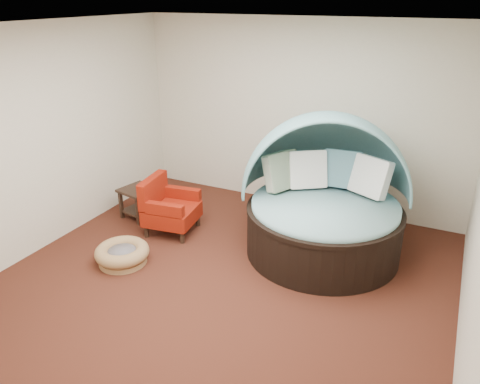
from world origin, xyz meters
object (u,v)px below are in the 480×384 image
at_px(canopy_daybed, 325,190).
at_px(red_armchair, 168,207).
at_px(side_table, 139,199).
at_px(pet_basket, 122,254).

height_order(canopy_daybed, red_armchair, canopy_daybed).
bearing_deg(canopy_daybed, side_table, 166.67).
xyz_separation_m(pet_basket, side_table, (-0.59, 1.15, 0.17)).
distance_m(red_armchair, side_table, 0.67).
xyz_separation_m(canopy_daybed, red_armchair, (-2.06, -0.46, -0.46)).
height_order(red_armchair, side_table, red_armchair).
xyz_separation_m(pet_basket, red_armchair, (0.05, 0.96, 0.24)).
height_order(pet_basket, red_armchair, red_armchair).
xyz_separation_m(red_armchair, side_table, (-0.64, 0.18, -0.07)).
xyz_separation_m(canopy_daybed, side_table, (-2.70, -0.28, -0.53)).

